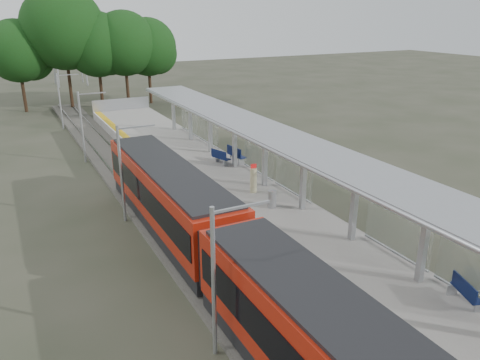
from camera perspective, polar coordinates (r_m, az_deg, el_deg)
name	(u,v)px	position (r m, az deg, el deg)	size (l,w,h in m)	color
trackbed	(151,206)	(28.02, -10.74, -3.18)	(3.00, 70.00, 0.24)	#59544C
platform	(221,188)	(29.33, -2.38, -0.96)	(6.00, 50.00, 1.00)	gray
tactile_strip	(182,187)	(28.24, -7.08, -0.83)	(0.60, 50.00, 0.02)	yellow
end_fence	(121,104)	(51.98, -14.29, 8.96)	(6.00, 0.10, 1.20)	#9EA0A5
train	(229,255)	(18.35, -1.33, -9.09)	(2.74, 27.60, 3.62)	black
canopy	(276,142)	(25.71, 4.39, 4.65)	(3.27, 38.00, 3.66)	#9EA0A5
tree_cluster	(87,40)	(58.57, -18.12, 15.92)	(21.29, 9.76, 13.76)	#382316
catenary_masts	(123,171)	(25.74, -14.12, 1.11)	(2.08, 48.16, 5.40)	#9EA0A5
bench_near	(465,291)	(18.95, 25.78, -12.11)	(0.93, 1.52, 1.00)	#0E1B4A
bench_mid	(220,157)	(32.12, -2.43, 2.85)	(0.89, 1.53, 1.00)	#0E1B4A
bench_far	(236,154)	(32.40, -0.54, 3.16)	(0.71, 1.72, 1.14)	#0E1B4A
info_pillar_far	(253,180)	(27.00, 1.65, -0.01)	(0.39, 0.39, 1.72)	#C4BC8F
litter_bin	(272,199)	(25.06, 3.93, -2.33)	(0.47, 0.47, 0.96)	#9EA0A5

